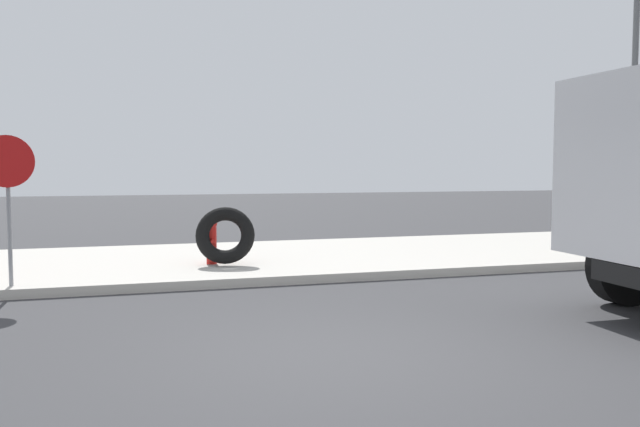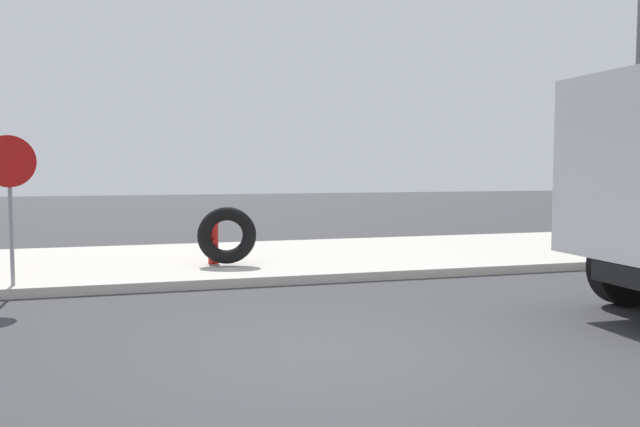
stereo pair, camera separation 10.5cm
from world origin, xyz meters
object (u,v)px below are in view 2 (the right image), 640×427
object	(u,v)px
loose_tire	(227,235)
street_light_pole	(637,115)
fire_hydrant	(213,239)
stop_sign	(9,182)

from	to	relation	value
loose_tire	street_light_pole	distance (m)	8.41
fire_hydrant	loose_tire	world-z (taller)	loose_tire
fire_hydrant	street_light_pole	distance (m)	8.66
loose_tire	street_light_pole	world-z (taller)	street_light_pole
stop_sign	street_light_pole	bearing A→B (deg)	2.09
stop_sign	street_light_pole	xyz separation A→B (m)	(11.39, 0.42, 1.25)
stop_sign	street_light_pole	distance (m)	11.47
fire_hydrant	loose_tire	bearing A→B (deg)	-41.15
loose_tire	stop_sign	bearing A→B (deg)	-160.30
fire_hydrant	street_light_pole	size ratio (longest dim) A/B	0.15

